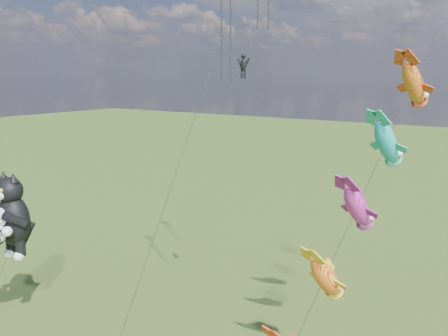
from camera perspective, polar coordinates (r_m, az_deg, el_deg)
The scene contains 3 objects.
cat_kite_rig at distance 34.46m, azimuth -23.36°, elevation -5.15°, with size 2.73×4.26×10.56m.
fish_windsock_rig at distance 22.94m, azimuth 14.94°, elevation -4.41°, with size 3.80×15.59×19.15m.
parafoil_rig at distance 29.09m, azimuth 1.91°, elevation 17.01°, with size 2.44×17.45×27.62m.
Camera 1 is at (25.52, -13.98, 16.67)m, focal length 40.00 mm.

